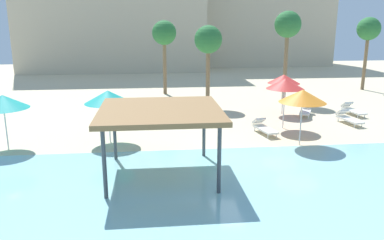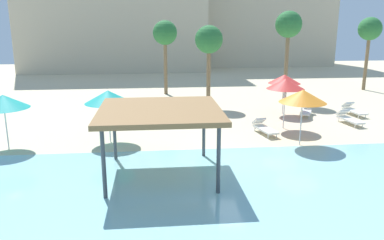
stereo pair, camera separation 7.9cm
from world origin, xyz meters
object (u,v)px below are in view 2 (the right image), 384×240
lounge_chair_0 (353,110)px  palm_tree_0 (370,30)px  beach_umbrella_teal_3 (3,102)px  beach_umbrella_teal_0 (108,97)px  beach_umbrella_orange_2 (303,96)px  palm_tree_1 (289,27)px  lounge_chair_1 (264,127)px  beach_umbrella_red_4 (284,79)px  lounge_chair_2 (306,110)px  palm_tree_2 (165,34)px  beach_umbrella_red_1 (286,84)px  shade_pavilion (160,113)px  lounge_chair_4 (349,118)px  palm_tree_3 (209,41)px

lounge_chair_0 → palm_tree_0: size_ratio=0.32×
beach_umbrella_teal_3 → beach_umbrella_teal_0: bearing=7.2°
beach_umbrella_orange_2 → lounge_chair_0: bearing=44.8°
lounge_chair_0 → palm_tree_1: 7.63m
lounge_chair_1 → beach_umbrella_teal_3: bearing=-96.6°
lounge_chair_1 → beach_umbrella_red_4: bearing=137.9°
palm_tree_0 → palm_tree_1: bearing=-156.3°
lounge_chair_2 → palm_tree_1: size_ratio=0.30×
beach_umbrella_red_4 → palm_tree_2: 10.81m
palm_tree_2 → beach_umbrella_teal_0: bearing=-104.1°
beach_umbrella_red_1 → lounge_chair_2: 4.26m
lounge_chair_2 → shade_pavilion: bearing=-20.0°
beach_umbrella_teal_0 → beach_umbrella_teal_3: beach_umbrella_teal_0 is taller
beach_umbrella_red_4 → lounge_chair_4: beach_umbrella_red_4 is taller
beach_umbrella_teal_0 → beach_umbrella_red_4: size_ratio=1.02×
lounge_chair_1 → palm_tree_2: (-4.71, 11.93, 4.39)m
beach_umbrella_red_1 → lounge_chair_0: 6.34m
palm_tree_0 → palm_tree_2: size_ratio=1.05×
beach_umbrella_teal_3 → palm_tree_1: (16.47, 9.80, 3.13)m
beach_umbrella_orange_2 → lounge_chair_1: (-1.16, 2.03, -2.02)m
lounge_chair_0 → palm_tree_3: 10.33m
lounge_chair_1 → lounge_chair_4: (5.39, 1.46, 0.00)m
beach_umbrella_orange_2 → palm_tree_2: bearing=112.8°
lounge_chair_2 → palm_tree_0: 12.89m
palm_tree_3 → palm_tree_1: bearing=10.9°
beach_umbrella_red_1 → palm_tree_2: size_ratio=0.47×
lounge_chair_1 → palm_tree_1: (4.02, 8.58, 5.01)m
lounge_chair_2 → beach_umbrella_red_4: bearing=-84.1°
lounge_chair_4 → palm_tree_3: palm_tree_3 is taller
lounge_chair_0 → lounge_chair_4: 2.44m
shade_pavilion → palm_tree_3: (3.60, 12.55, 1.96)m
lounge_chair_0 → palm_tree_0: (5.53, 8.70, 4.64)m
lounge_chair_4 → palm_tree_2: 15.20m
palm_tree_1 → lounge_chair_4: bearing=-79.1°
beach_umbrella_teal_3 → lounge_chair_0: 19.85m
lounge_chair_0 → lounge_chair_1: size_ratio=0.99×
palm_tree_3 → lounge_chair_0: bearing=-24.5°
palm_tree_0 → palm_tree_3: 14.95m
shade_pavilion → beach_umbrella_orange_2: bearing=24.8°
beach_umbrella_teal_3 → lounge_chair_0: bearing=13.8°
lounge_chair_4 → palm_tree_1: 8.81m
beach_umbrella_teal_0 → lounge_chair_2: size_ratio=1.29×
beach_umbrella_orange_2 → beach_umbrella_teal_3: (-13.61, 0.81, -0.14)m
beach_umbrella_red_4 → beach_umbrella_teal_3: bearing=-160.0°
beach_umbrella_orange_2 → palm_tree_1: size_ratio=0.41×
palm_tree_1 → lounge_chair_1: bearing=-115.1°
beach_umbrella_teal_0 → palm_tree_3: size_ratio=0.46×
lounge_chair_2 → lounge_chair_4: bearing=62.4°
beach_umbrella_red_1 → beach_umbrella_teal_3: 13.97m
palm_tree_0 → lounge_chair_1: bearing=-135.1°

